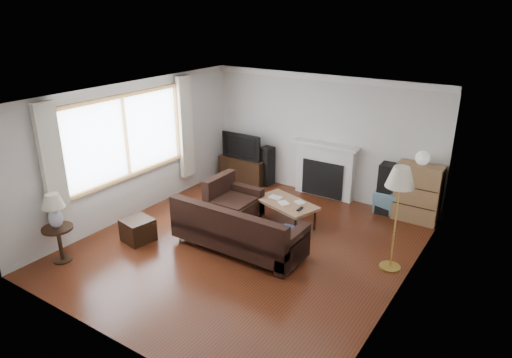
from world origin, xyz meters
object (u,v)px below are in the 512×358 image
Objects in this scene: bookshelf at (418,193)px; side_table at (60,244)px; floor_lamp at (396,219)px; sectional_sofa at (238,228)px; coffee_table at (286,213)px; tv_stand at (244,169)px.

bookshelf is 1.88× the size of side_table.
floor_lamp is at bearing 30.94° from side_table.
floor_lamp reaches higher than bookshelf.
floor_lamp is 2.82× the size of side_table.
bookshelf reaches higher than side_table.
coffee_table is at bearing 80.80° from sectional_sofa.
floor_lamp is (2.27, 0.80, 0.44)m from sectional_sofa.
coffee_table is (1.89, -1.41, -0.05)m from tv_stand.
bookshelf reaches higher than tv_stand.
side_table is at bearing -133.20° from bookshelf.
sectional_sofa reaches higher than tv_stand.
bookshelf reaches higher than sectional_sofa.
side_table is at bearing -95.30° from tv_stand.
tv_stand is at bearing 122.85° from sectional_sofa.
tv_stand is at bearing 160.91° from coffee_table.
bookshelf is 0.46× the size of sectional_sofa.
tv_stand is 1.02× the size of bookshelf.
floor_lamp is at bearing 6.40° from coffee_table.
coffee_table is (0.20, 1.21, -0.16)m from sectional_sofa.
sectional_sofa is at bearing -81.61° from coffee_table.
floor_lamp reaches higher than coffee_table.
floor_lamp is (0.15, -1.88, 0.27)m from bookshelf.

